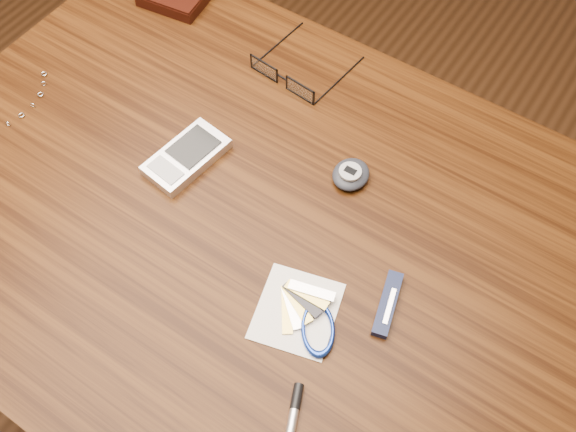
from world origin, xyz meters
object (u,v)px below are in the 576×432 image
Objects in this scene: eyeglasses at (285,77)px; pedometer at (351,174)px; notepad_keys at (307,318)px; pocket_knife at (388,304)px; desk at (262,259)px; pda_phone at (187,157)px.

pedometer is at bearing -29.51° from eyeglasses.
notepad_keys reaches higher than pocket_knife.
desk is 0.18m from pda_phone.
eyeglasses reaches higher than desk.
pedometer is 0.66× the size of pocket_knife.
eyeglasses reaches higher than notepad_keys.
pedometer is at bearing 134.25° from pocket_knife.
pocket_knife is at bearing 43.84° from notepad_keys.
pda_phone reaches higher than pocket_knife.
pda_phone is 2.16× the size of pedometer.
desk is 0.22m from pocket_knife.
pocket_knife is at bearing -45.75° from pedometer.
desk is 7.45× the size of eyeglasses.
pocket_knife is at bearing -6.39° from pda_phone.
pedometer is 0.21m from notepad_keys.
desk is 11.72× the size of pocket_knife.
pda_phone is at bearing -154.11° from pedometer.
pedometer is at bearing 106.99° from notepad_keys.
notepad_keys is at bearing -21.63° from pda_phone.
pedometer is (0.17, -0.09, -0.00)m from eyeglasses.
desk is at bearing 147.75° from notepad_keys.
desk is 0.18m from pedometer.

